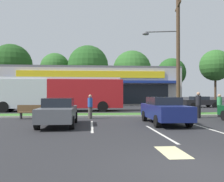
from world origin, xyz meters
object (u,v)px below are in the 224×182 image
Objects in this scene: car_5 at (95,102)px; car_2 at (21,102)px; pedestrian_by_pole at (219,106)px; car_1 at (201,102)px; utility_pole at (176,52)px; pedestrian_mid at (198,105)px; city_bus at (56,93)px; bus_stop_bench at (30,112)px; pedestrian_near_bench at (90,107)px; car_4 at (58,112)px; car_0 at (164,110)px.

car_2 is at bearing -175.72° from car_5.
car_1 is at bearing 69.38° from pedestrian_by_pole.
car_1 is 0.95× the size of car_2.
utility_pole is 2.14× the size of car_1.
car_1 is 2.42× the size of pedestrian_mid.
bus_stop_bench is (-0.68, -7.32, -1.26)m from city_bus.
bus_stop_bench is at bearing -144.04° from car_1.
pedestrian_mid reaches higher than car_5.
car_1 is 2.67× the size of pedestrian_near_bench.
pedestrian_mid is (15.57, -13.00, 0.15)m from car_2.
car_2 is at bearing 165.45° from pedestrian_mid.
pedestrian_mid is (7.52, -0.22, 0.09)m from pedestrian_near_bench.
pedestrian_near_bench is at bearing 155.05° from car_4.
bus_stop_bench is at bearing -167.55° from utility_pole.
city_bus reaches higher than car_2.
pedestrian_by_pole reaches higher than car_0.
city_bus is at bearing -162.04° from car_1.
car_4 is (-15.35, -16.60, 0.04)m from car_1.
car_4 is 1.03× the size of car_5.
car_0 reaches higher than car_4.
city_bus is 7.23m from car_5.
city_bus is 2.94× the size of car_1.
pedestrian_near_bench is at bearing -92.62° from car_5.
pedestrian_near_bench is (-6.92, -2.56, -4.21)m from utility_pole.
utility_pole is 2.23× the size of car_5.
city_bus is at bearing -171.46° from car_4.
car_1 is at bearing 0.54° from car_2.
bus_stop_bench is at bearing -109.26° from car_5.
car_0 is (8.21, -3.38, 0.28)m from bus_stop_bench.
car_2 is 2.55× the size of pedestrian_mid.
car_0 reaches higher than car_1.
city_bus is 13.12m from car_0.
car_1 is 22.61m from car_4.
pedestrian_mid is (6.91, -13.65, 0.19)m from car_5.
utility_pole is 5.33m from pedestrian_by_pole.
bus_stop_bench is 8.88m from car_0.
bus_stop_bench is (-10.95, -2.42, -4.53)m from utility_pole.
car_5 is 2.31× the size of pedestrian_mid.
pedestrian_mid is at bearing 105.73° from pedestrian_near_bench.
pedestrian_mid is at bearing -164.60° from pedestrian_by_pole.
pedestrian_near_bench is 0.90× the size of pedestrian_mid.
car_2 is (-4.03, 12.63, 0.26)m from bus_stop_bench.
car_0 is at bearing -115.25° from utility_pole.
pedestrian_near_bench is 0.98× the size of pedestrian_by_pole.
pedestrian_by_pole is (11.04, 3.96, 0.08)m from car_4.
pedestrian_mid is (0.60, -2.79, -4.12)m from utility_pole.
car_2 is (-4.71, 5.31, -1.01)m from city_bus.
car_4 is 17.19m from car_5.
utility_pole reaches higher than pedestrian_by_pole.
car_1 reaches higher than bus_stop_bench.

